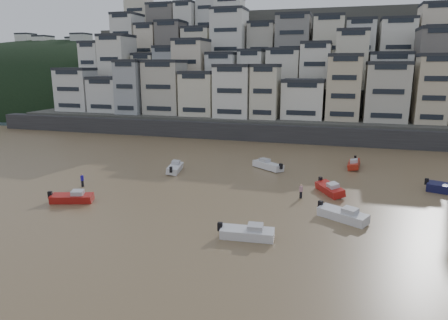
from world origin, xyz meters
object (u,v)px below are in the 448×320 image
(boat_a, at_px, (247,231))
(person_blue, at_px, (82,180))
(boat_b, at_px, (343,213))
(boat_h, at_px, (268,164))
(boat_f, at_px, (175,167))
(person_pink, at_px, (301,191))
(boat_e, at_px, (330,188))
(boat_i, at_px, (354,163))
(boat_j, at_px, (72,196))

(boat_a, bearing_deg, person_blue, 154.09)
(boat_b, distance_m, boat_a, 10.92)
(boat_h, distance_m, boat_f, 14.01)
(boat_a, xyz_separation_m, person_pink, (3.54, 12.85, 0.14))
(boat_h, relative_size, person_blue, 3.30)
(boat_e, xyz_separation_m, person_blue, (-30.85, -6.05, 0.14))
(boat_i, height_order, boat_b, boat_b)
(boat_i, distance_m, person_pink, 17.97)
(boat_j, bearing_deg, boat_h, 31.33)
(boat_j, bearing_deg, boat_f, 52.37)
(person_pink, bearing_deg, boat_b, -50.44)
(boat_e, relative_size, boat_a, 1.01)
(boat_a, xyz_separation_m, person_blue, (-24.09, 9.58, 0.14))
(boat_i, relative_size, boat_j, 1.01)
(boat_e, height_order, person_pink, person_pink)
(person_blue, distance_m, person_pink, 27.82)
(boat_h, distance_m, boat_b, 21.19)
(boat_e, relative_size, person_blue, 3.09)
(boat_f, relative_size, boat_a, 1.02)
(boat_j, relative_size, person_blue, 2.97)
(boat_a, height_order, person_pink, person_pink)
(boat_f, bearing_deg, person_pink, -120.95)
(boat_h, xyz_separation_m, boat_a, (2.60, -25.25, -0.06))
(boat_e, relative_size, boat_j, 1.04)
(boat_a, xyz_separation_m, boat_j, (-21.54, 4.00, -0.02))
(boat_f, height_order, boat_b, boat_b)
(boat_f, height_order, person_pink, person_pink)
(boat_h, distance_m, boat_j, 28.47)
(boat_e, bearing_deg, person_pink, -78.58)
(person_pink, bearing_deg, boat_i, 69.17)
(boat_i, bearing_deg, boat_j, -45.54)
(boat_h, distance_m, boat_i, 13.28)
(boat_e, xyz_separation_m, boat_a, (-6.76, -15.63, -0.01))
(boat_i, relative_size, boat_e, 0.98)
(boat_e, height_order, boat_j, boat_e)
(boat_e, bearing_deg, boat_b, -19.10)
(boat_f, xyz_separation_m, person_blue, (-8.54, -10.32, 0.13))
(person_blue, bearing_deg, boat_a, -21.68)
(boat_a, relative_size, boat_j, 1.03)
(boat_h, xyz_separation_m, boat_f, (-12.94, -5.36, -0.05))
(boat_j, xyz_separation_m, person_pink, (25.08, 8.85, 0.16))
(boat_h, bearing_deg, boat_i, -124.13)
(boat_i, distance_m, person_blue, 39.50)
(boat_h, height_order, boat_j, boat_h)
(boat_h, height_order, boat_e, boat_h)
(boat_i, height_order, person_blue, person_blue)
(boat_b, bearing_deg, boat_h, 150.71)
(boat_i, bearing_deg, boat_b, 1.17)
(boat_h, bearing_deg, boat_j, 84.85)
(boat_e, height_order, boat_b, boat_b)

